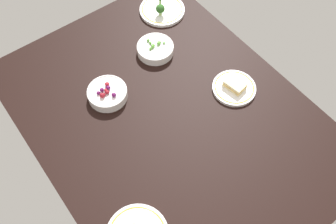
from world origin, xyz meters
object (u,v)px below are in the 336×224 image
bowl_peas (155,49)px  plate_broccoli (162,9)px  plate_sandwich (234,87)px  bowl_berries (107,93)px

bowl_peas → plate_broccoli: plate_broccoli is taller
bowl_peas → plate_broccoli: 26.40cm
bowl_peas → plate_broccoli: size_ratio=0.75×
plate_sandwich → plate_broccoli: (56.45, -3.51, 0.14)cm
bowl_berries → plate_broccoli: (27.09, -48.68, -0.99)cm
bowl_berries → bowl_peas: bowl_berries is taller
bowl_berries → plate_broccoli: size_ratio=0.75×
bowl_berries → plate_sandwich: bowl_berries is taller
plate_sandwich → bowl_peas: 39.96cm
plate_broccoli → bowl_berries: bearing=119.1°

